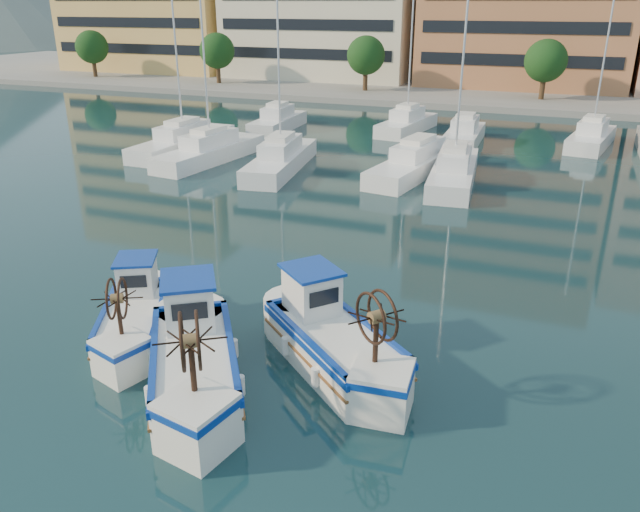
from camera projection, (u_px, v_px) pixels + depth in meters
The scene contains 5 objects.
ground at pixel (243, 386), 16.34m from camera, with size 300.00×300.00×0.00m, color #193D43.
yacht_marina at pixel (391, 147), 40.92m from camera, with size 35.88×23.16×11.50m.
fishing_boat_a at pixel (135, 314), 18.53m from camera, with size 3.50×4.47×2.70m.
fishing_boat_b at pixel (193, 356), 16.05m from camera, with size 4.52×5.28×3.24m.
fishing_boat_c at pixel (332, 337), 16.99m from camera, with size 4.97×4.63×3.13m.
Camera 1 is at (7.02, -12.10, 9.32)m, focal length 35.00 mm.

